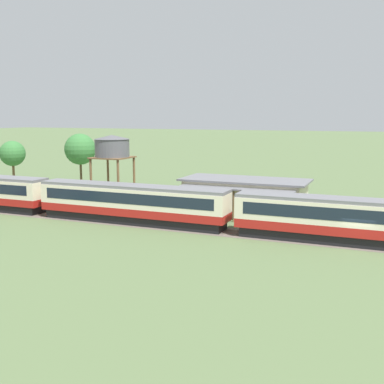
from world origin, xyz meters
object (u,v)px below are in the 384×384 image
at_px(water_tower, 112,148).
at_px(yard_tree_0, 80,149).
at_px(yard_tree_1, 13,154).
at_px(passenger_train, 236,210).
at_px(station_building, 245,196).

distance_m(water_tower, yard_tree_0, 18.32).
distance_m(water_tower, yard_tree_1, 25.07).
bearing_deg(yard_tree_0, passenger_train, -32.45).
height_order(station_building, water_tower, water_tower).
relative_size(yard_tree_0, yard_tree_1, 1.16).
height_order(passenger_train, yard_tree_0, yard_tree_0).
distance_m(passenger_train, yard_tree_0, 37.34).
relative_size(station_building, yard_tree_0, 1.72).
height_order(passenger_train, water_tower, water_tower).
height_order(passenger_train, station_building, station_building).
bearing_deg(station_building, water_tower, -176.62).
height_order(station_building, yard_tree_1, yard_tree_1).
bearing_deg(yard_tree_0, station_building, -20.94).
bearing_deg(water_tower, station_building, 3.38).
bearing_deg(station_building, passenger_train, -79.17).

